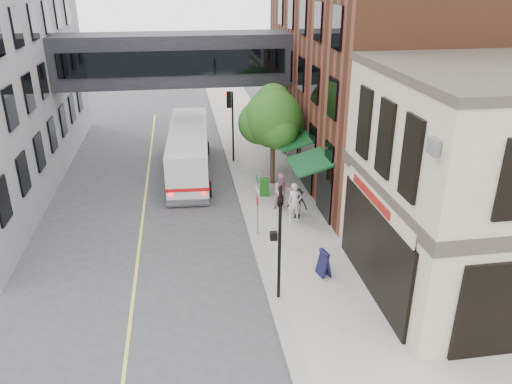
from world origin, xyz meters
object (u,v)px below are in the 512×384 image
object	(u,v)px
pedestrian_c	(297,203)
sandwich_board	(324,263)
newspaper_box	(264,187)
pedestrian_a	(295,202)
pedestrian_b	(282,191)
bus	(189,149)

from	to	relation	value
pedestrian_c	sandwich_board	world-z (taller)	pedestrian_c
newspaper_box	pedestrian_a	bearing A→B (deg)	-64.55
pedestrian_a	pedestrian_b	size ratio (longest dim) A/B	1.01
bus	pedestrian_c	size ratio (longest dim) A/B	6.60
newspaper_box	bus	bearing A→B (deg)	140.73
bus	pedestrian_a	bearing A→B (deg)	-57.53
pedestrian_a	newspaper_box	xyz separation A→B (m)	(-0.94, 3.21, -0.48)
pedestrian_a	pedestrian_c	size ratio (longest dim) A/B	1.23
bus	pedestrian_a	size ratio (longest dim) A/B	5.38
bus	pedestrian_c	distance (m)	8.92
pedestrian_b	pedestrian_c	distance (m)	1.32
pedestrian_a	newspaper_box	size ratio (longest dim) A/B	2.00
pedestrian_b	pedestrian_c	size ratio (longest dim) A/B	1.22
pedestrian_a	sandwich_board	world-z (taller)	pedestrian_a
pedestrian_a	pedestrian_b	bearing A→B (deg)	104.38
bus	pedestrian_b	distance (m)	7.64
pedestrian_a	pedestrian_c	xyz separation A→B (m)	(0.18, 0.23, -0.18)
bus	sandwich_board	xyz separation A→B (m)	(4.90, -12.50, -0.85)
bus	sandwich_board	size ratio (longest dim) A/B	9.53
pedestrian_c	sandwich_board	size ratio (longest dim) A/B	1.44
sandwich_board	pedestrian_c	bearing A→B (deg)	75.28
pedestrian_c	newspaper_box	size ratio (longest dim) A/B	1.63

